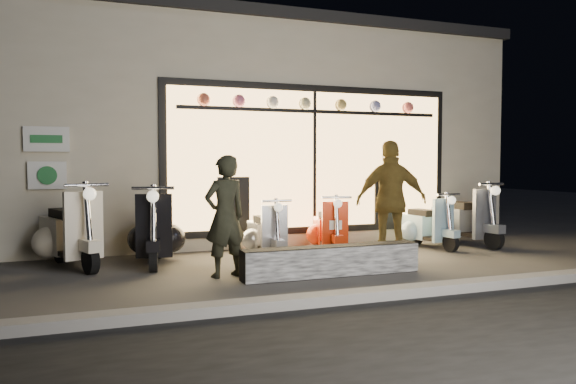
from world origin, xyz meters
The scene contains 12 objects.
ground centered at (0.00, 0.00, 0.00)m, with size 40.00×40.00×0.00m, color #383533.
kerb centered at (0.00, -2.00, 0.06)m, with size 40.00×0.25×0.12m, color slate.
shop_building centered at (0.00, 4.98, 2.10)m, with size 10.20×6.23×4.20m.
graffiti_barrier centered at (-0.05, -0.65, 0.20)m, with size 2.45×0.28×0.40m, color black.
scooter_silver centered at (-0.39, 1.10, 0.36)m, with size 0.42×1.26×0.91m.
scooter_red centered at (0.76, 1.20, 0.37)m, with size 0.61×1.31×0.93m.
scooter_black centered at (-2.08, 1.22, 0.45)m, with size 0.67×1.58×1.12m.
scooter_cream centered at (-3.31, 1.37, 0.47)m, with size 0.88×1.62×1.16m.
scooter_blue centered at (2.59, 1.14, 0.38)m, with size 0.50×1.31×0.94m.
scooter_grey centered at (3.40, 1.19, 0.44)m, with size 0.61×1.54×1.10m.
man centered at (-1.38, -0.21, 0.79)m, with size 0.58×0.38×1.59m, color black.
woman centered at (1.30, 0.12, 0.92)m, with size 1.07×0.45×1.83m, color brown.
Camera 1 is at (-3.15, -7.31, 1.49)m, focal length 35.00 mm.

